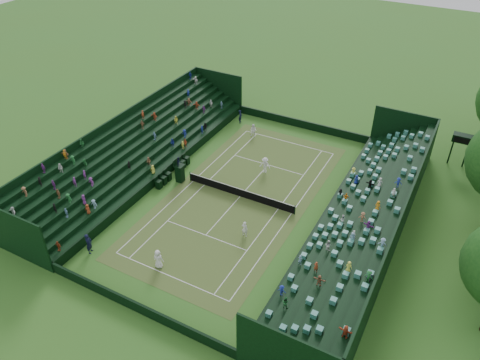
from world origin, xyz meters
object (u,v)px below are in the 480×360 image
(player_near_west, at_px, (158,259))
(player_far_east, at_px, (265,165))
(tennis_net, at_px, (240,192))
(umpire_chair, at_px, (180,171))
(player_near_east, at_px, (245,229))
(player_far_west, at_px, (253,131))

(player_near_west, height_order, player_far_east, player_far_east)
(tennis_net, distance_m, umpire_chair, 6.72)
(player_near_west, xyz_separation_m, player_near_east, (4.39, 6.62, -0.08))
(player_near_east, relative_size, player_far_east, 0.90)
(tennis_net, xyz_separation_m, player_far_east, (0.28, 5.00, 0.37))
(player_far_east, bearing_deg, umpire_chair, -148.63)
(player_near_east, distance_m, player_far_east, 10.22)
(tennis_net, height_order, player_far_west, player_far_west)
(tennis_net, relative_size, umpire_chair, 4.04)
(player_far_west, bearing_deg, player_near_east, -73.17)
(umpire_chair, height_order, player_far_east, umpire_chair)
(player_near_west, xyz_separation_m, player_far_west, (-2.87, 22.60, -0.09))
(tennis_net, xyz_separation_m, player_far_west, (-4.20, 11.15, 0.27))
(player_near_east, xyz_separation_m, player_far_east, (-2.78, 9.83, 0.09))
(player_near_west, relative_size, player_near_east, 1.10)
(tennis_net, bearing_deg, umpire_chair, -175.16)
(umpire_chair, bearing_deg, tennis_net, 4.84)
(player_near_west, bearing_deg, player_far_west, -91.30)
(tennis_net, relative_size, player_far_east, 6.54)
(umpire_chair, xyz_separation_m, player_near_east, (9.73, -4.27, -0.43))
(umpire_chair, relative_size, player_near_west, 1.63)
(tennis_net, height_order, player_near_east, player_near_east)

